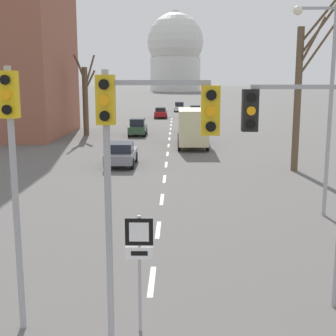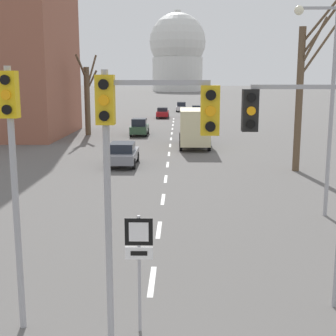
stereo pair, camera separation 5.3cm
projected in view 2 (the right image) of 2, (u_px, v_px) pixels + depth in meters
lane_stripe_1 at (152, 281)px, 12.95m from camera, size 0.16×2.00×0.01m
lane_stripe_2 at (159, 230)px, 17.37m from camera, size 0.16×2.00×0.01m
lane_stripe_3 at (163, 199)px, 21.79m from camera, size 0.16×2.00×0.01m
lane_stripe_4 at (166, 179)px, 26.21m from camera, size 0.16×2.00×0.01m
lane_stripe_5 at (168, 165)px, 30.63m from camera, size 0.16×2.00×0.01m
lane_stripe_6 at (169, 154)px, 35.05m from camera, size 0.16×2.00×0.01m
lane_stripe_7 at (170, 145)px, 39.47m from camera, size 0.16×2.00×0.01m
lane_stripe_8 at (171, 139)px, 43.89m from camera, size 0.16×2.00×0.01m
lane_stripe_9 at (172, 133)px, 48.31m from camera, size 0.16×2.00×0.01m
lane_stripe_10 at (172, 129)px, 52.73m from camera, size 0.16×2.00×0.01m
lane_stripe_11 at (173, 125)px, 57.15m from camera, size 0.16×2.00×0.01m
lane_stripe_12 at (173, 122)px, 61.57m from camera, size 0.16×2.00×0.01m
lane_stripe_13 at (174, 119)px, 65.99m from camera, size 0.16×2.00×0.01m
traffic_signal_centre_tall at (141, 140)px, 9.20m from camera, size 2.40×0.34×5.69m
traffic_signal_near_right at (314, 135)px, 10.73m from camera, size 2.59×0.34×5.58m
traffic_signal_near_left at (12, 152)px, 9.81m from camera, size 0.36×0.34×5.77m
route_sign_post at (139, 253)px, 10.04m from camera, size 0.60×0.08×2.66m
street_lamp_right at (325, 92)px, 18.26m from camera, size 1.73×0.36×8.25m
sedan_near_left at (195, 125)px, 48.93m from camera, size 1.88×3.83×1.54m
sedan_near_right at (181, 107)px, 80.98m from camera, size 1.80×4.23×1.64m
sedan_mid_centre at (197, 111)px, 70.98m from camera, size 1.79×3.84×1.59m
sedan_far_left at (163, 113)px, 67.46m from camera, size 1.79×4.47×1.50m
sedan_far_right at (140, 127)px, 46.44m from camera, size 1.71×4.14×1.69m
sedan_distant_centre at (123, 154)px, 30.14m from camera, size 1.85×4.20×1.51m
delivery_truck at (194, 126)px, 38.32m from camera, size 2.44×7.20×3.14m
bare_tree_left_near at (87, 96)px, 46.27m from camera, size 1.72×4.32×7.93m
bare_tree_right_near at (303, 88)px, 27.57m from camera, size 2.50×2.88×10.77m
capitol_dome at (178, 52)px, 213.28m from camera, size 25.55×25.55×36.09m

